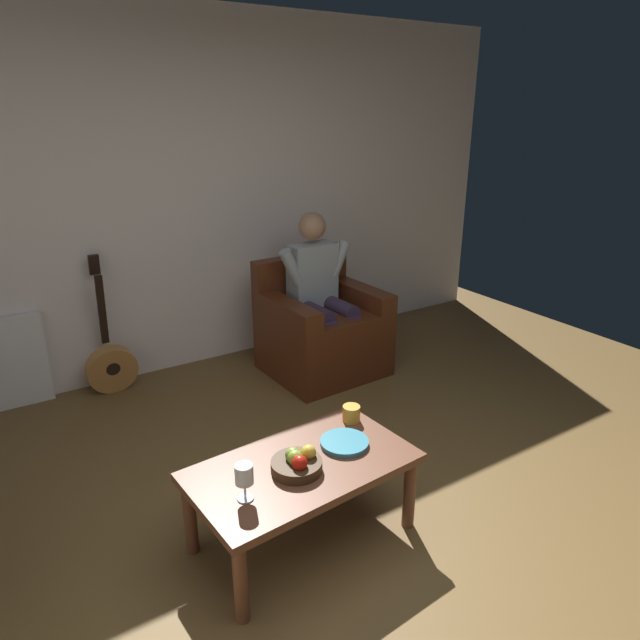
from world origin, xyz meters
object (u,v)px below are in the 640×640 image
at_px(person_seated, 321,289).
at_px(candle_jar, 351,414).
at_px(armchair, 321,331).
at_px(guitar, 111,364).
at_px(decorative_dish, 344,443).
at_px(wine_glass_near, 244,476).
at_px(fruit_bowl, 297,463).
at_px(coffee_table, 303,474).

distance_m(person_seated, candle_jar, 1.53).
height_order(armchair, guitar, guitar).
height_order(person_seated, decorative_dish, person_seated).
distance_m(wine_glass_near, fruit_bowl, 0.30).
relative_size(coffee_table, guitar, 1.06).
xyz_separation_m(guitar, wine_glass_near, (-0.07, 2.14, 0.32)).
height_order(coffee_table, guitar, guitar).
bearing_deg(coffee_table, wine_glass_near, 15.02).
height_order(armchair, person_seated, person_seated).
bearing_deg(armchair, decorative_dish, 58.96).
bearing_deg(guitar, decorative_dish, 107.79).
relative_size(person_seated, guitar, 1.22).
xyz_separation_m(wine_glass_near, fruit_bowl, (-0.28, -0.06, -0.07)).
bearing_deg(fruit_bowl, armchair, -125.53).
relative_size(guitar, decorative_dish, 4.28).
bearing_deg(person_seated, candle_jar, 61.27).
bearing_deg(wine_glass_near, armchair, -130.81).
bearing_deg(decorative_dish, candle_jar, -133.51).
height_order(coffee_table, wine_glass_near, wine_glass_near).
height_order(guitar, fruit_bowl, guitar).
relative_size(armchair, coffee_table, 0.81).
xyz_separation_m(person_seated, coffee_table, (1.08, 1.55, -0.30)).
bearing_deg(guitar, wine_glass_near, 91.85).
distance_m(armchair, person_seated, 0.34).
bearing_deg(wine_glass_near, fruit_bowl, -169.00).
distance_m(coffee_table, guitar, 2.09).
bearing_deg(decorative_dish, coffee_table, 5.46).
height_order(fruit_bowl, decorative_dish, fruit_bowl).
relative_size(guitar, wine_glass_near, 6.08).
relative_size(wine_glass_near, fruit_bowl, 0.72).
distance_m(guitar, wine_glass_near, 2.16).
bearing_deg(coffee_table, person_seated, -124.91).
xyz_separation_m(coffee_table, candle_jar, (-0.41, -0.19, 0.10)).
xyz_separation_m(coffee_table, guitar, (0.40, -2.05, -0.14)).
bearing_deg(armchair, person_seated, -90.00).
height_order(coffee_table, candle_jar, candle_jar).
height_order(armchair, coffee_table, armchair).
height_order(person_seated, wine_glass_near, person_seated).
bearing_deg(candle_jar, coffee_table, 25.02).
xyz_separation_m(person_seated, guitar, (1.48, -0.50, -0.45)).
relative_size(coffee_table, candle_jar, 11.73).
height_order(fruit_bowl, candle_jar, fruit_bowl).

